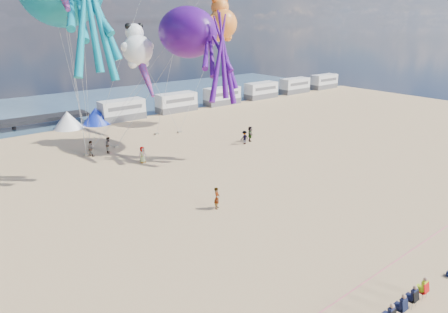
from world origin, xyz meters
TOP-DOWN VIEW (x-y plane):
  - ground at (0.00, 0.00)m, footprint 120.00×120.00m
  - water at (0.00, 55.00)m, footprint 120.00×120.00m
  - motorhome_0 at (6.00, 40.00)m, footprint 6.60×2.50m
  - motorhome_1 at (15.50, 40.00)m, footprint 6.60×2.50m
  - motorhome_2 at (25.00, 40.00)m, footprint 6.60×2.50m
  - motorhome_3 at (34.50, 40.00)m, footprint 6.60×2.50m
  - motorhome_4 at (44.00, 40.00)m, footprint 6.60×2.50m
  - motorhome_5 at (53.50, 40.00)m, footprint 6.60×2.50m
  - tent_white at (-2.00, 40.00)m, footprint 4.00×4.00m
  - tent_blue at (2.00, 40.00)m, footprint 4.00×4.00m
  - spectator_row at (-1.64, -7.56)m, footprint 6.10×0.90m
  - rope_line at (0.00, -5.00)m, footprint 34.00×0.03m
  - standing_person at (-1.32, 7.63)m, footprint 0.77×0.73m
  - beachgoer_1 at (-2.07, 26.30)m, footprint 0.91×1.05m
  - beachgoer_2 at (11.91, 19.31)m, footprint 0.81×0.64m
  - beachgoer_4 at (13.26, 19.78)m, footprint 1.02×1.14m
  - beachgoer_6 at (-0.72, 20.99)m, footprint 0.67×0.48m
  - beachgoer_7 at (-4.07, 26.41)m, footprint 0.84×0.99m
  - sandbag_a at (-4.46, 26.87)m, footprint 0.50×0.35m
  - sandbag_b at (-0.64, 27.54)m, footprint 0.50×0.35m
  - sandbag_c at (8.60, 28.45)m, footprint 0.50×0.35m
  - sandbag_d at (5.83, 29.62)m, footprint 0.50×0.35m
  - sandbag_e at (-3.50, 28.21)m, footprint 0.50×0.35m
  - kite_octopus_purple at (6.84, 23.32)m, footprint 7.60×11.48m
  - kite_panda at (3.18, 28.15)m, footprint 5.19×5.03m
  - kite_teddy_orange at (16.51, 29.25)m, footprint 5.93×5.75m
  - windsock_mid at (9.50, 29.44)m, footprint 1.57×5.78m
  - windsock_right at (1.22, 22.56)m, footprint 2.36×5.23m

SIDE VIEW (x-z plane):
  - ground at x=0.00m, z-range 0.00..0.00m
  - water at x=0.00m, z-range 0.02..0.02m
  - rope_line at x=0.00m, z-range 0.00..0.04m
  - sandbag_a at x=-4.46m, z-range 0.00..0.22m
  - sandbag_b at x=-0.64m, z-range 0.00..0.22m
  - sandbag_c at x=8.60m, z-range 0.00..0.22m
  - sandbag_d at x=5.83m, z-range 0.00..0.22m
  - sandbag_e at x=-3.50m, z-range 0.00..0.22m
  - spectator_row at x=-1.64m, z-range 0.00..1.30m
  - beachgoer_2 at x=11.91m, z-range 0.00..1.63m
  - beachgoer_7 at x=-4.07m, z-range 0.00..1.71m
  - beachgoer_6 at x=-0.72m, z-range 0.00..1.72m
  - standing_person at x=-1.32m, z-range 0.00..1.77m
  - beachgoer_1 at x=-2.07m, z-range 0.00..1.81m
  - beachgoer_4 at x=13.26m, z-range 0.00..1.86m
  - tent_white at x=-2.00m, z-range 0.00..2.40m
  - tent_blue at x=2.00m, z-range 0.00..2.40m
  - motorhome_0 at x=6.00m, z-range 0.00..3.00m
  - motorhome_1 at x=15.50m, z-range 0.00..3.00m
  - motorhome_2 at x=25.00m, z-range 0.00..3.00m
  - motorhome_3 at x=34.50m, z-range 0.00..3.00m
  - motorhome_4 at x=44.00m, z-range 0.00..3.00m
  - motorhome_5 at x=53.50m, z-range 0.00..3.00m
  - windsock_right at x=1.22m, z-range 5.51..10.70m
  - kite_panda at x=3.18m, z-range 7.89..13.79m
  - windsock_mid at x=9.50m, z-range 9.91..15.61m
  - kite_octopus_purple at x=6.84m, z-range 6.74..18.85m
  - kite_teddy_orange at x=16.51m, z-range 10.28..17.01m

